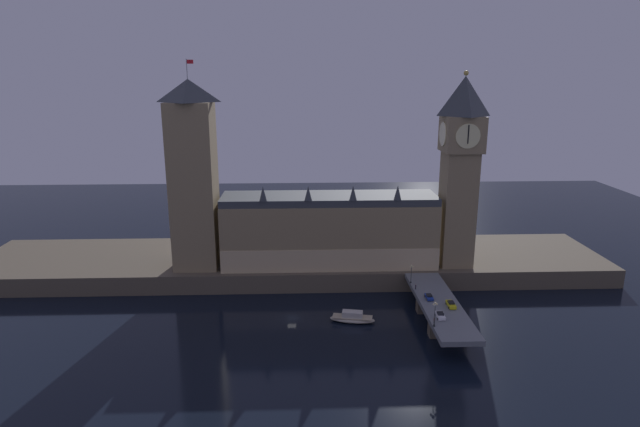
{
  "coord_description": "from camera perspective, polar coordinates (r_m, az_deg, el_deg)",
  "views": [
    {
      "loc": [
        2.78,
        -143.51,
        69.13
      ],
      "look_at": [
        9.04,
        20.0,
        26.29
      ],
      "focal_mm": 30.0,
      "sensor_mm": 36.0,
      "label": 1
    }
  ],
  "objects": [
    {
      "name": "ground_plane",
      "position": [
        159.32,
        -3.03,
        -11.07
      ],
      "size": [
        400.0,
        400.0,
        0.0
      ],
      "primitive_type": "plane",
      "color": "black"
    },
    {
      "name": "embankment",
      "position": [
        194.09,
        -2.89,
        -5.22
      ],
      "size": [
        220.0,
        42.0,
        6.31
      ],
      "color": "brown",
      "rests_on": "ground_plane"
    },
    {
      "name": "parliament_hall",
      "position": [
        180.52,
        0.98,
        -1.74
      ],
      "size": [
        71.44,
        18.11,
        28.52
      ],
      "color": "#8E7A56",
      "rests_on": "embankment"
    },
    {
      "name": "clock_tower",
      "position": [
        180.38,
        14.7,
        4.91
      ],
      "size": [
        12.77,
        12.88,
        63.87
      ],
      "color": "#8E7A56",
      "rests_on": "embankment"
    },
    {
      "name": "victoria_tower",
      "position": [
        178.41,
        -13.36,
        3.93
      ],
      "size": [
        14.4,
        14.4,
        67.36
      ],
      "color": "#8E7A56",
      "rests_on": "embankment"
    },
    {
      "name": "bridge",
      "position": [
        157.67,
        12.6,
        -9.78
      ],
      "size": [
        10.91,
        46.0,
        6.48
      ],
      "color": "slate",
      "rests_on": "ground_plane"
    },
    {
      "name": "car_northbound_lead",
      "position": [
        158.46,
        11.56,
        -8.7
      ],
      "size": [
        1.95,
        4.13,
        1.31
      ],
      "color": "navy",
      "rests_on": "bridge"
    },
    {
      "name": "car_northbound_trail",
      "position": [
        147.47,
        12.7,
        -10.55
      ],
      "size": [
        2.07,
        4.22,
        1.5
      ],
      "color": "white",
      "rests_on": "bridge"
    },
    {
      "name": "car_southbound_lead",
      "position": [
        154.76,
        13.79,
        -9.38
      ],
      "size": [
        2.0,
        4.77,
        1.48
      ],
      "color": "yellow",
      "rests_on": "bridge"
    },
    {
      "name": "pedestrian_near_rail",
      "position": [
        143.9,
        12.1,
        -11.07
      ],
      "size": [
        0.38,
        0.38,
        1.8
      ],
      "color": "black",
      "rests_on": "bridge"
    },
    {
      "name": "pedestrian_far_rail",
      "position": [
        164.11,
        10.17,
        -7.68
      ],
      "size": [
        0.38,
        0.38,
        1.68
      ],
      "color": "black",
      "rests_on": "bridge"
    },
    {
      "name": "street_lamp_near",
      "position": [
        141.05,
        12.16,
        -10.15
      ],
      "size": [
        1.34,
        0.6,
        6.75
      ],
      "color": "#2D3333",
      "rests_on": "bridge"
    },
    {
      "name": "street_lamp_far",
      "position": [
        167.66,
        9.71,
        -6.13
      ],
      "size": [
        1.34,
        0.6,
        5.92
      ],
      "color": "#2D3333",
      "rests_on": "bridge"
    },
    {
      "name": "boat_upstream",
      "position": [
        156.58,
        3.47,
        -11.07
      ],
      "size": [
        13.5,
        6.65,
        3.27
      ],
      "color": "#B2A893",
      "rests_on": "ground_plane"
    }
  ]
}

